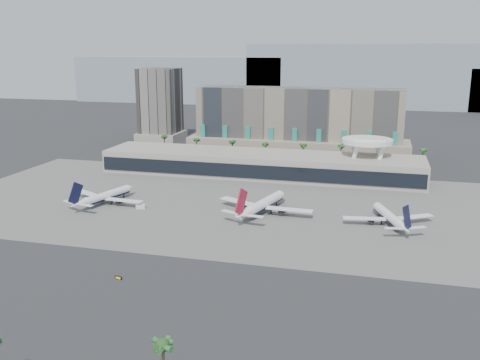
% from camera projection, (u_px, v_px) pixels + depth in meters
% --- Properties ---
extents(ground, '(900.00, 900.00, 0.00)m').
position_uv_depth(ground, '(192.00, 247.00, 184.73)').
color(ground, '#232326').
rests_on(ground, ground).
extents(apron_pad, '(260.00, 130.00, 0.06)m').
position_uv_depth(apron_pad, '(234.00, 203.00, 236.34)').
color(apron_pad, '#5B5B59').
rests_on(apron_pad, ground).
extents(mountain_ridge, '(680.00, 60.00, 70.00)m').
position_uv_depth(mountain_ridge, '(352.00, 80.00, 611.79)').
color(mountain_ridge, gray).
rests_on(mountain_ridge, ground).
extents(hotel, '(140.00, 30.00, 42.00)m').
position_uv_depth(hotel, '(298.00, 128.00, 341.90)').
color(hotel, gray).
rests_on(hotel, ground).
extents(office_tower, '(30.00, 30.00, 52.00)m').
position_uv_depth(office_tower, '(160.00, 109.00, 390.10)').
color(office_tower, black).
rests_on(office_tower, ground).
extents(terminal, '(170.00, 32.50, 14.50)m').
position_uv_depth(terminal, '(260.00, 163.00, 286.24)').
color(terminal, '#AEA499').
rests_on(terminal, ground).
extents(saucer_structure, '(26.00, 26.00, 21.89)m').
position_uv_depth(saucer_structure, '(367.00, 144.00, 275.67)').
color(saucer_structure, white).
rests_on(saucer_structure, ground).
extents(palm_row, '(157.80, 2.80, 13.10)m').
position_uv_depth(palm_row, '(285.00, 145.00, 316.56)').
color(palm_row, brown).
rests_on(palm_row, ground).
extents(airliner_left, '(36.96, 38.31, 13.56)m').
position_uv_depth(airliner_left, '(105.00, 196.00, 234.77)').
color(airliner_left, white).
rests_on(airliner_left, ground).
extents(airliner_centre, '(41.56, 43.12, 15.19)m').
position_uv_depth(airliner_centre, '(263.00, 204.00, 221.07)').
color(airliner_centre, white).
rests_on(airliner_centre, ground).
extents(airliner_right, '(34.63, 35.77, 12.92)m').
position_uv_depth(airliner_right, '(390.00, 217.00, 206.96)').
color(airliner_right, white).
rests_on(airliner_right, ground).
extents(service_vehicle_a, '(4.17, 2.33, 1.96)m').
position_uv_depth(service_vehicle_a, '(141.00, 206.00, 228.07)').
color(service_vehicle_a, silver).
rests_on(service_vehicle_a, ground).
extents(service_vehicle_b, '(3.52, 2.14, 1.76)m').
position_uv_depth(service_vehicle_b, '(239.00, 219.00, 212.37)').
color(service_vehicle_b, white).
rests_on(service_vehicle_b, ground).
extents(taxiway_sign, '(2.32, 0.65, 1.04)m').
position_uv_depth(taxiway_sign, '(118.00, 278.00, 158.91)').
color(taxiway_sign, black).
rests_on(taxiway_sign, ground).
extents(near_palm_b, '(6.00, 6.00, 13.17)m').
position_uv_depth(near_palm_b, '(163.00, 352.00, 102.80)').
color(near_palm_b, brown).
rests_on(near_palm_b, ground).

